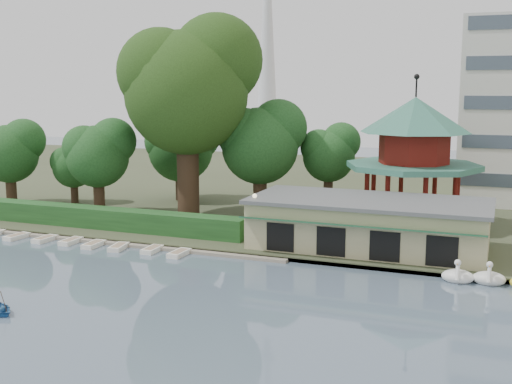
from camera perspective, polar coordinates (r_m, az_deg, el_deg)
The scene contains 12 objects.
ground_plane at distance 36.15m, azimuth -13.69°, elevation -12.06°, with size 220.00×220.00×0.00m, color slate.
shore at distance 82.81m, azimuth 7.23°, elevation 0.38°, with size 220.00×70.00×0.40m, color #424930.
embankment at distance 50.51m, azimuth -2.41°, elevation -5.42°, with size 220.00×0.60×0.30m, color gray.
dock at distance 56.19m, azimuth -13.78°, elevation -4.20°, with size 34.00×1.60×0.24m, color gray.
boathouse at distance 51.45m, azimuth 9.97°, elevation -2.74°, with size 18.60×9.39×3.90m.
pavilion at distance 60.17m, azimuth 13.86°, elevation 3.80°, with size 12.40×12.40×13.50m.
broadcast_tower at distance 179.62m, azimuth 1.01°, elevation 16.07°, with size 8.00×8.00×96.00m.
hedge at distance 60.27m, azimuth -14.37°, elevation -2.16°, with size 30.00×2.00×1.80m, color #225322.
lamp_post at distance 50.77m, azimuth -0.12°, elevation -1.64°, with size 0.36×0.36×4.28m.
big_tree at distance 62.47m, azimuth -5.99°, elevation 9.69°, with size 13.09×12.19×19.61m.
small_trees at distance 67.66m, azimuth -7.54°, elevation 3.98°, with size 39.34×16.90×11.43m.
moored_rowboats at distance 56.98m, azimuth -17.34°, elevation -4.11°, with size 24.53×2.71×0.36m.
Camera 1 is at (19.60, -27.43, 13.05)m, focal length 45.00 mm.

